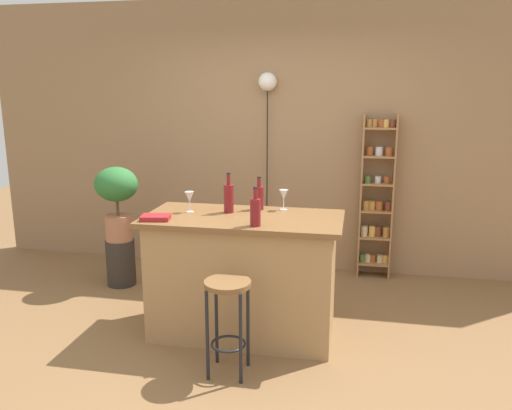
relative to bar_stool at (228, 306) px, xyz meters
name	(u,v)px	position (x,y,z in m)	size (l,w,h in m)	color
ground	(235,349)	(-0.03, 0.31, -0.49)	(12.00, 12.00, 0.00)	brown
back_wall	(277,138)	(-0.03, 2.26, 0.91)	(6.40, 0.10, 2.80)	#997551
kitchen_counter	(244,275)	(-0.03, 0.61, -0.01)	(1.51, 0.75, 0.95)	#A87F51
bar_stool	(228,306)	(0.00, 0.00, 0.00)	(0.31, 0.31, 0.67)	black
spice_shelf	(377,198)	(1.01, 2.11, 0.34)	(0.33, 0.17, 1.66)	#9E7042
plant_stool	(121,262)	(-1.45, 1.38, -0.26)	(0.28, 0.28, 0.46)	#2D2823
potted_plant	(117,195)	(-1.45, 1.38, 0.42)	(0.42, 0.37, 0.72)	#A86B4C
bottle_sauce_amber	(255,211)	(0.12, 0.36, 0.57)	(0.08, 0.08, 0.28)	maroon
bottle_vinegar	(259,197)	(0.04, 0.87, 0.57)	(0.08, 0.08, 0.27)	maroon
bottle_spirits_clear	(229,198)	(-0.17, 0.72, 0.59)	(0.08, 0.08, 0.32)	maroon
wine_glass_left	(189,197)	(-0.47, 0.67, 0.58)	(0.07, 0.07, 0.16)	silver
wine_glass_center	(284,196)	(0.24, 0.89, 0.58)	(0.07, 0.07, 0.16)	silver
cookbook	(156,217)	(-0.64, 0.38, 0.48)	(0.21, 0.15, 0.04)	maroon
pendant_globe_light	(267,86)	(-0.12, 2.15, 1.44)	(0.19, 0.19, 2.07)	black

